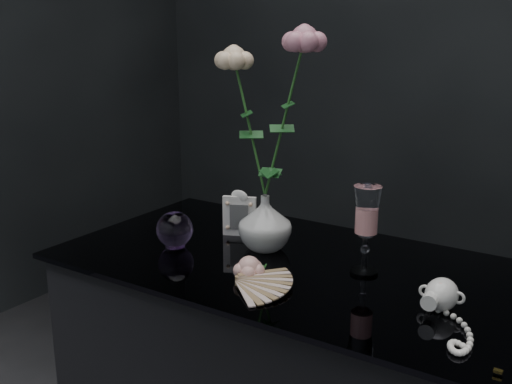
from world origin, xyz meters
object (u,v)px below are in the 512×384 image
Objects in this scene: picture_frame at (240,213)px; vase at (265,223)px; paperweight at (175,229)px; loose_rose at (249,268)px; pearl_jar at (442,293)px; wine_glass at (366,231)px.

vase is at bearing -46.84° from picture_frame.
vase is 1.10× the size of picture_frame.
loose_rose is (0.26, -0.06, -0.02)m from paperweight.
vase is 0.90× the size of loose_rose.
picture_frame is 0.82× the size of loose_rose.
paperweight is (-0.08, -0.15, -0.02)m from picture_frame.
loose_rose is at bearing -73.46° from picture_frame.
vase reaches higher than pearl_jar.
pearl_jar is (0.55, -0.14, -0.03)m from picture_frame.
pearl_jar is at bearing 0.73° from loose_rose.
picture_frame is 0.57m from pearl_jar.
vase is 0.60× the size of pearl_jar.
wine_glass reaches higher than loose_rose.
picture_frame is 0.18m from paperweight.
loose_rose is at bearing -14.02° from paperweight.
vase is 0.22m from paperweight.
vase is 0.46m from pearl_jar.
wine_glass is 0.26m from loose_rose.
loose_rose is at bearing -68.34° from vase.
vase is 0.19m from loose_rose.
picture_frame is 0.28m from loose_rose.
wine_glass is at bearing 12.03° from paperweight.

